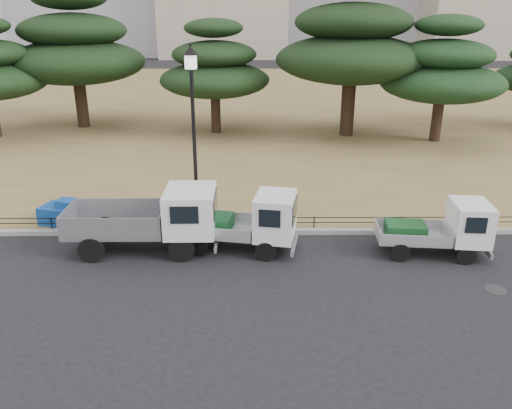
{
  "coord_description": "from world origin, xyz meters",
  "views": [
    {
      "loc": [
        -0.13,
        -13.01,
        6.98
      ],
      "look_at": [
        0.0,
        2.0,
        1.3
      ],
      "focal_mm": 35.0,
      "sensor_mm": 36.0,
      "label": 1
    }
  ],
  "objects_px": {
    "truck_large": "(151,217)",
    "street_lamp": "(193,110)",
    "truck_kei_front": "(247,222)",
    "tarp_pile": "(63,213)",
    "truck_kei_rear": "(441,229)"
  },
  "relations": [
    {
      "from": "truck_large",
      "to": "street_lamp",
      "type": "distance_m",
      "value": 3.64
    },
    {
      "from": "truck_kei_front",
      "to": "tarp_pile",
      "type": "bearing_deg",
      "value": 174.46
    },
    {
      "from": "truck_large",
      "to": "truck_kei_front",
      "type": "bearing_deg",
      "value": -0.35
    },
    {
      "from": "truck_large",
      "to": "truck_kei_front",
      "type": "relative_size",
      "value": 1.22
    },
    {
      "from": "tarp_pile",
      "to": "street_lamp",
      "type": "bearing_deg",
      "value": -4.69
    },
    {
      "from": "truck_kei_rear",
      "to": "tarp_pile",
      "type": "xyz_separation_m",
      "value": [
        -12.47,
        2.27,
        -0.35
      ]
    },
    {
      "from": "truck_kei_front",
      "to": "truck_kei_rear",
      "type": "bearing_deg",
      "value": 6.87
    },
    {
      "from": "truck_kei_front",
      "to": "truck_kei_rear",
      "type": "distance_m",
      "value": 5.98
    },
    {
      "from": "truck_large",
      "to": "street_lamp",
      "type": "xyz_separation_m",
      "value": [
        1.26,
        1.49,
        3.07
      ]
    },
    {
      "from": "street_lamp",
      "to": "truck_kei_front",
      "type": "bearing_deg",
      "value": -40.77
    },
    {
      "from": "truck_kei_rear",
      "to": "tarp_pile",
      "type": "distance_m",
      "value": 12.68
    },
    {
      "from": "truck_kei_front",
      "to": "tarp_pile",
      "type": "xyz_separation_m",
      "value": [
        -6.5,
        1.88,
        -0.43
      ]
    },
    {
      "from": "truck_kei_front",
      "to": "tarp_pile",
      "type": "relative_size",
      "value": 2.42
    },
    {
      "from": "truck_kei_rear",
      "to": "tarp_pile",
      "type": "bearing_deg",
      "value": 175.47
    },
    {
      "from": "street_lamp",
      "to": "tarp_pile",
      "type": "bearing_deg",
      "value": 175.31
    }
  ]
}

